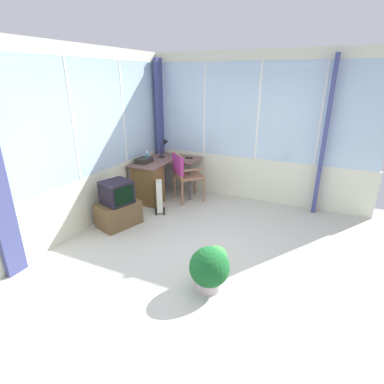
% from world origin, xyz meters
% --- Properties ---
extents(ground, '(5.61, 5.17, 0.06)m').
position_xyz_m(ground, '(0.00, 0.00, -0.03)').
color(ground, '#BBBAAC').
extents(north_window_panel, '(4.61, 0.07, 2.70)m').
position_xyz_m(north_window_panel, '(0.00, 2.11, 1.35)').
color(north_window_panel, silver).
rests_on(north_window_panel, ground).
extents(east_window_panel, '(0.07, 4.17, 2.70)m').
position_xyz_m(east_window_panel, '(2.33, 0.00, 1.35)').
color(east_window_panel, silver).
rests_on(east_window_panel, ground).
extents(curtain_corner, '(0.25, 0.09, 2.60)m').
position_xyz_m(curtain_corner, '(2.20, 1.98, 1.30)').
color(curtain_corner, '#414880').
rests_on(curtain_corner, ground).
extents(curtain_east_far, '(0.25, 0.08, 2.60)m').
position_xyz_m(curtain_east_far, '(2.25, -1.15, 1.30)').
color(curtain_east_far, '#414880').
rests_on(curtain_east_far, ground).
extents(desk, '(1.22, 1.02, 0.75)m').
position_xyz_m(desk, '(1.35, 1.75, 0.41)').
color(desk, brown).
rests_on(desk, ground).
extents(desk_lamp, '(0.22, 0.19, 0.37)m').
position_xyz_m(desk_lamp, '(1.97, 1.74, 0.99)').
color(desk_lamp, black).
rests_on(desk_lamp, desk).
extents(tv_remote, '(0.09, 0.16, 0.02)m').
position_xyz_m(tv_remote, '(2.04, 1.25, 0.76)').
color(tv_remote, black).
rests_on(tv_remote, desk).
extents(spray_bottle, '(0.06, 0.06, 0.22)m').
position_xyz_m(spray_bottle, '(1.53, 1.90, 0.85)').
color(spray_bottle, '#45A7CF').
rests_on(spray_bottle, desk).
extents(paper_tray, '(0.30, 0.23, 0.09)m').
position_xyz_m(paper_tray, '(1.40, 1.88, 0.79)').
color(paper_tray, '#2C2B25').
rests_on(paper_tray, desk).
extents(wooden_armchair, '(0.68, 0.68, 0.93)m').
position_xyz_m(wooden_armchair, '(1.67, 1.20, 0.60)').
color(wooden_armchair, '#98674B').
rests_on(wooden_armchair, ground).
extents(tv_on_stand, '(0.74, 0.61, 0.75)m').
position_xyz_m(tv_on_stand, '(0.30, 1.68, 0.33)').
color(tv_on_stand, brown).
rests_on(tv_on_stand, ground).
extents(space_heater, '(0.33, 0.29, 0.58)m').
position_xyz_m(space_heater, '(1.02, 1.34, 0.29)').
color(space_heater, silver).
rests_on(space_heater, ground).
extents(potted_plant, '(0.46, 0.46, 0.52)m').
position_xyz_m(potted_plant, '(-0.53, -0.25, 0.28)').
color(potted_plant, silver).
rests_on(potted_plant, ground).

